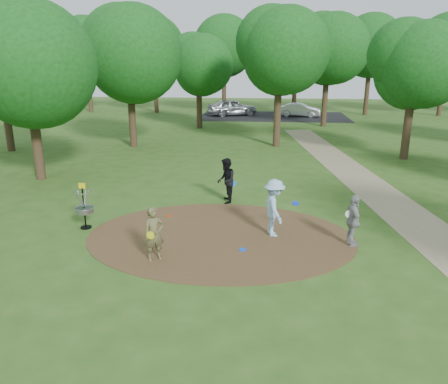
{
  "coord_description": "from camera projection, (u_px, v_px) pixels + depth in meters",
  "views": [
    {
      "loc": [
        1.35,
        -12.63,
        5.37
      ],
      "look_at": [
        0.0,
        1.2,
        1.1
      ],
      "focal_mm": 35.0,
      "sensor_mm": 36.0,
      "label": 1
    }
  ],
  "objects": [
    {
      "name": "car_left",
      "position": [
        232.0,
        107.0,
        42.4
      ],
      "size": [
        5.1,
        3.62,
        1.61
      ],
      "primitive_type": "imported",
      "rotation": [
        0.0,
        0.0,
        1.98
      ],
      "color": "#AEAFB6",
      "rests_on": "ground"
    },
    {
      "name": "player_throwing_with_disc",
      "position": [
        274.0,
        208.0,
        13.56
      ],
      "size": [
        1.26,
        1.32,
        1.83
      ],
      "color": "#97C1E1",
      "rests_on": "ground"
    },
    {
      "name": "disc_ground_blue",
      "position": [
        243.0,
        250.0,
        12.71
      ],
      "size": [
        0.22,
        0.22,
        0.02
      ],
      "primitive_type": "cylinder",
      "color": "blue",
      "rests_on": "dirt_clearing"
    },
    {
      "name": "ground",
      "position": [
        220.0,
        237.0,
        13.72
      ],
      "size": [
        100.0,
        100.0,
        0.0
      ],
      "primitive_type": "plane",
      "color": "#2D5119",
      "rests_on": "ground"
    },
    {
      "name": "disc_ground_red",
      "position": [
        169.0,
        216.0,
        15.43
      ],
      "size": [
        0.22,
        0.22,
        0.02
      ],
      "primitive_type": "cylinder",
      "color": "#B33411",
      "rests_on": "dirt_clearing"
    },
    {
      "name": "player_observer_with_disc",
      "position": [
        154.0,
        234.0,
        11.91
      ],
      "size": [
        0.67,
        0.61,
        1.54
      ],
      "color": "brown",
      "rests_on": "ground"
    },
    {
      "name": "car_right",
      "position": [
        300.0,
        110.0,
        41.63
      ],
      "size": [
        4.06,
        1.97,
        1.28
      ],
      "primitive_type": "imported",
      "rotation": [
        0.0,
        0.0,
        1.41
      ],
      "color": "#B7B8C0",
      "rests_on": "ground"
    },
    {
      "name": "footpath",
      "position": [
        414.0,
        221.0,
        15.02
      ],
      "size": [
        7.55,
        39.89,
        0.01
      ],
      "primitive_type": "cube",
      "rotation": [
        0.0,
        0.0,
        0.14
      ],
      "color": "#8C7A5B",
      "rests_on": "ground"
    },
    {
      "name": "disc_golf_basket",
      "position": [
        84.0,
        203.0,
        14.17
      ],
      "size": [
        0.63,
        0.63,
        1.54
      ],
      "color": "black",
      "rests_on": "ground"
    },
    {
      "name": "player_waiting_with_disc",
      "position": [
        353.0,
        221.0,
        12.84
      ],
      "size": [
        0.53,
        0.97,
        1.57
      ],
      "color": "#949497",
      "rests_on": "ground"
    },
    {
      "name": "parking_lot",
      "position": [
        274.0,
        116.0,
        42.07
      ],
      "size": [
        14.0,
        8.0,
        0.01
      ],
      "primitive_type": "cube",
      "color": "black",
      "rests_on": "ground"
    },
    {
      "name": "player_walking_with_disc",
      "position": [
        226.0,
        181.0,
        16.73
      ],
      "size": [
        0.77,
        0.9,
        1.74
      ],
      "color": "black",
      "rests_on": "ground"
    },
    {
      "name": "tree_ring",
      "position": [
        255.0,
        65.0,
        19.39
      ],
      "size": [
        36.84,
        45.57,
        8.63
      ],
      "color": "#332316",
      "rests_on": "ground"
    },
    {
      "name": "dirt_clearing",
      "position": [
        220.0,
        236.0,
        13.72
      ],
      "size": [
        8.4,
        8.4,
        0.02
      ],
      "primitive_type": "cylinder",
      "color": "#47301C",
      "rests_on": "ground"
    }
  ]
}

